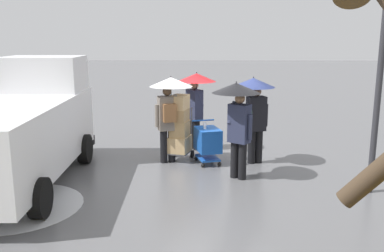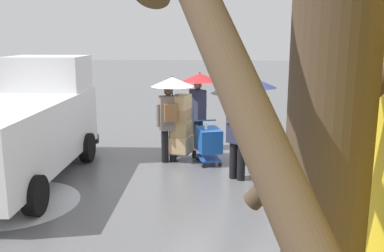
% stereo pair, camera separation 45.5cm
% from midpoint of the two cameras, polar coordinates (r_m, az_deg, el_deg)
% --- Properties ---
extents(ground_plane, '(90.00, 90.00, 0.00)m').
position_cam_midpoint_polar(ground_plane, '(10.10, 2.21, -5.70)').
color(ground_plane, '#5B5B5E').
extents(slush_patch_near_cluster, '(2.42, 2.42, 0.01)m').
position_cam_midpoint_polar(slush_patch_near_cluster, '(8.65, -24.08, -9.90)').
color(slush_patch_near_cluster, silver).
rests_on(slush_patch_near_cluster, ground).
extents(cargo_van_parked_right, '(2.35, 5.41, 2.60)m').
position_cam_midpoint_polar(cargo_van_parked_right, '(9.67, -23.39, -0.28)').
color(cargo_van_parked_right, white).
rests_on(cargo_van_parked_right, ground).
extents(shopping_cart_vendor, '(0.76, 0.94, 1.04)m').
position_cam_midpoint_polar(shopping_cart_vendor, '(10.32, 0.87, -2.03)').
color(shopping_cart_vendor, '#1951B2').
rests_on(shopping_cart_vendor, ground).
extents(hand_dolly_boxes, '(0.67, 0.81, 1.66)m').
position_cam_midpoint_polar(hand_dolly_boxes, '(10.51, -2.90, -0.09)').
color(hand_dolly_boxes, '#515156').
rests_on(hand_dolly_boxes, ground).
extents(pedestrian_pink_side, '(1.04, 1.04, 2.15)m').
position_cam_midpoint_polar(pedestrian_pink_side, '(10.22, 7.18, 3.47)').
color(pedestrian_pink_side, black).
rests_on(pedestrian_pink_side, ground).
extents(pedestrian_black_side, '(1.04, 1.04, 2.15)m').
position_cam_midpoint_polar(pedestrian_black_side, '(11.41, -0.65, 4.54)').
color(pedestrian_black_side, black).
rests_on(pedestrian_black_side, ground).
extents(pedestrian_white_side, '(1.04, 1.04, 2.15)m').
position_cam_midpoint_polar(pedestrian_white_side, '(10.25, -4.35, 3.56)').
color(pedestrian_white_side, black).
rests_on(pedestrian_white_side, ground).
extents(pedestrian_far_side, '(1.04, 1.04, 2.15)m').
position_cam_midpoint_polar(pedestrian_far_side, '(9.08, 4.79, 2.44)').
color(pedestrian_far_side, black).
rests_on(pedestrian_far_side, ground).
extents(street_lamp, '(0.28, 0.28, 3.86)m').
position_cam_midpoint_polar(street_lamp, '(8.73, 22.73, 6.46)').
color(street_lamp, '#2D2D33').
rests_on(street_lamp, ground).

